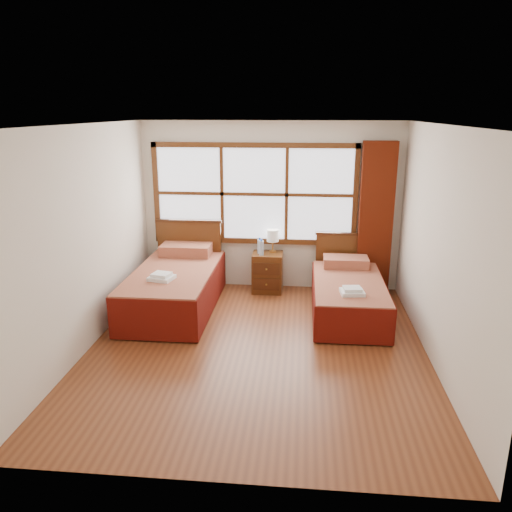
# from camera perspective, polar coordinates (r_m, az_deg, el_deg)

# --- Properties ---
(floor) EXTENTS (4.50, 4.50, 0.00)m
(floor) POSITION_cam_1_polar(r_m,az_deg,el_deg) (6.07, 0.09, -10.55)
(floor) COLOR brown
(floor) RESTS_ON ground
(ceiling) EXTENTS (4.50, 4.50, 0.00)m
(ceiling) POSITION_cam_1_polar(r_m,az_deg,el_deg) (5.42, 0.10, 14.79)
(ceiling) COLOR white
(ceiling) RESTS_ON wall_back
(wall_back) EXTENTS (4.00, 0.00, 4.00)m
(wall_back) POSITION_cam_1_polar(r_m,az_deg,el_deg) (7.79, 1.66, 5.65)
(wall_back) COLOR silver
(wall_back) RESTS_ON floor
(wall_left) EXTENTS (0.00, 4.50, 4.50)m
(wall_left) POSITION_cam_1_polar(r_m,az_deg,el_deg) (6.12, -18.90, 1.78)
(wall_left) COLOR silver
(wall_left) RESTS_ON floor
(wall_right) EXTENTS (0.00, 4.50, 4.50)m
(wall_right) POSITION_cam_1_polar(r_m,az_deg,el_deg) (5.78, 20.26, 0.81)
(wall_right) COLOR silver
(wall_right) RESTS_ON floor
(window) EXTENTS (3.16, 0.06, 1.56)m
(window) POSITION_cam_1_polar(r_m,az_deg,el_deg) (7.74, -0.20, 7.09)
(window) COLOR white
(window) RESTS_ON wall_back
(curtain) EXTENTS (0.50, 0.16, 2.30)m
(curtain) POSITION_cam_1_polar(r_m,az_deg,el_deg) (7.74, 13.52, 4.15)
(curtain) COLOR #571808
(curtain) RESTS_ON wall_back
(bed_left) EXTENTS (1.12, 2.17, 1.09)m
(bed_left) POSITION_cam_1_polar(r_m,az_deg,el_deg) (7.24, -9.17, -3.34)
(bed_left) COLOR #3F1F0D
(bed_left) RESTS_ON floor
(bed_right) EXTENTS (0.97, 1.99, 0.94)m
(bed_right) POSITION_cam_1_polar(r_m,az_deg,el_deg) (7.06, 10.47, -4.31)
(bed_right) COLOR #3F1F0D
(bed_right) RESTS_ON floor
(nightstand) EXTENTS (0.46, 0.46, 0.62)m
(nightstand) POSITION_cam_1_polar(r_m,az_deg,el_deg) (7.80, 1.32, -1.88)
(nightstand) COLOR #542C12
(nightstand) RESTS_ON floor
(towels_left) EXTENTS (0.36, 0.33, 0.09)m
(towels_left) POSITION_cam_1_polar(r_m,az_deg,el_deg) (6.73, -10.74, -2.35)
(towels_left) COLOR white
(towels_left) RESTS_ON bed_left
(towels_right) EXTENTS (0.32, 0.29, 0.09)m
(towels_right) POSITION_cam_1_polar(r_m,az_deg,el_deg) (6.46, 10.93, -3.96)
(towels_right) COLOR white
(towels_right) RESTS_ON bed_right
(lamp) EXTENTS (0.18, 0.18, 0.36)m
(lamp) POSITION_cam_1_polar(r_m,az_deg,el_deg) (7.72, 1.93, 2.27)
(lamp) COLOR #C58A3F
(lamp) RESTS_ON nightstand
(bottle_near) EXTENTS (0.07, 0.07, 0.25)m
(bottle_near) POSITION_cam_1_polar(r_m,az_deg,el_deg) (7.67, 0.41, 1.12)
(bottle_near) COLOR #A4BDD3
(bottle_near) RESTS_ON nightstand
(bottle_far) EXTENTS (0.07, 0.07, 0.26)m
(bottle_far) POSITION_cam_1_polar(r_m,az_deg,el_deg) (7.58, 0.63, 0.95)
(bottle_far) COLOR #A4BDD3
(bottle_far) RESTS_ON nightstand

